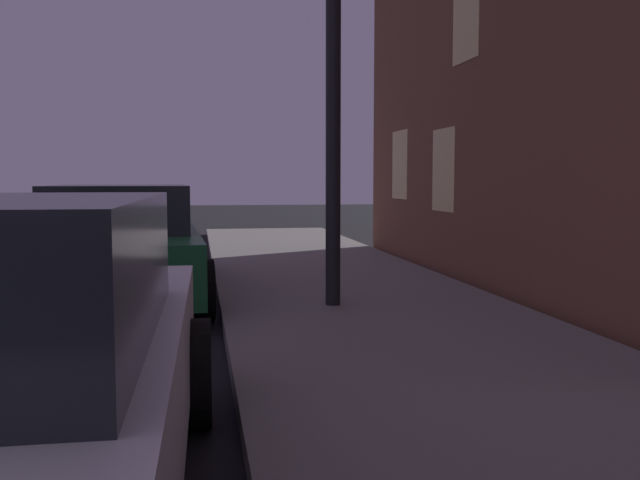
{
  "coord_description": "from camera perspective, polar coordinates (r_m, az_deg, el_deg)",
  "views": [
    {
      "loc": [
        3.78,
        -1.18,
        1.5
      ],
      "look_at": [
        4.23,
        1.37,
        1.27
      ],
      "focal_mm": 39.02,
      "sensor_mm": 36.0,
      "label": 1
    }
  ],
  "objects": [
    {
      "name": "car_green",
      "position": [
        8.8,
        -15.98,
        -0.33
      ],
      "size": [
        2.2,
        4.63,
        1.43
      ],
      "color": "#19592D",
      "rests_on": "ground"
    }
  ]
}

